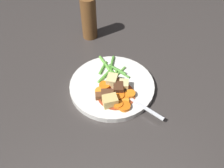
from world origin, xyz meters
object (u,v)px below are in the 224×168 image
carrot_slice_4 (125,101)px  meat_chunk_2 (107,95)px  carrot_slice_6 (105,86)px  fork (135,102)px  potato_chunk_0 (111,79)px  carrot_slice_0 (124,106)px  carrot_slice_5 (126,96)px  pepper_mill (89,18)px  carrot_slice_2 (101,92)px  potato_chunk_2 (110,101)px  meat_chunk_3 (99,96)px  dinner_plate (112,86)px  carrot_slice_7 (118,105)px  carrot_slice_1 (130,94)px  meat_chunk_0 (118,89)px  potato_chunk_1 (124,85)px  meat_chunk_1 (116,83)px  carrot_slice_3 (118,96)px

carrot_slice_4 → meat_chunk_2: meat_chunk_2 is taller
carrot_slice_6 → fork: bearing=52.4°
potato_chunk_0 → meat_chunk_2: potato_chunk_0 is taller
carrot_slice_0 → carrot_slice_5: (-0.04, 0.01, 0.00)m
potato_chunk_0 → pepper_mill: bearing=-168.3°
carrot_slice_2 → potato_chunk_2: 0.05m
potato_chunk_0 → potato_chunk_2: bearing=-7.7°
meat_chunk_3 → carrot_slice_6: bearing=154.9°
carrot_slice_6 → meat_chunk_2: bearing=7.1°
dinner_plate → carrot_slice_0: 0.10m
carrot_slice_7 → carrot_slice_4: bearing=124.3°
carrot_slice_0 → carrot_slice_7: bearing=-105.4°
carrot_slice_1 → carrot_slice_7: carrot_slice_7 is taller
carrot_slice_0 → carrot_slice_6: bearing=-148.3°
carrot_slice_5 → potato_chunk_0: bearing=-148.3°
carrot_slice_2 → pepper_mill: bearing=-176.1°
dinner_plate → meat_chunk_0: meat_chunk_0 is taller
potato_chunk_1 → meat_chunk_1: (-0.02, -0.02, -0.00)m
carrot_slice_2 → meat_chunk_0: bearing=91.3°
potato_chunk_1 → meat_chunk_1: 0.03m
potato_chunk_0 → pepper_mill: (-0.27, -0.05, 0.04)m
carrot_slice_1 → meat_chunk_3: meat_chunk_3 is taller
carrot_slice_0 → carrot_slice_5: same height
carrot_slice_4 → meat_chunk_3: bearing=-108.0°
carrot_slice_2 → carrot_slice_5: size_ratio=1.36×
carrot_slice_4 → pepper_mill: (-0.34, -0.09, 0.05)m
potato_chunk_0 → potato_chunk_2: 0.08m
potato_chunk_1 → potato_chunk_2: potato_chunk_2 is taller
potato_chunk_1 → pepper_mill: size_ratio=0.19×
carrot_slice_7 → potato_chunk_0: bearing=-173.2°
meat_chunk_3 → potato_chunk_0: bearing=144.4°
carrot_slice_2 → potato_chunk_0: bearing=138.2°
potato_chunk_2 → fork: size_ratio=0.29×
carrot_slice_7 → meat_chunk_3: (-0.04, -0.05, 0.00)m
carrot_slice_6 → pepper_mill: bearing=-173.2°
carrot_slice_4 → fork: size_ratio=0.18×
potato_chunk_2 → carrot_slice_5: bearing=113.4°
carrot_slice_5 → meat_chunk_2: bearing=-92.0°
carrot_slice_4 → carrot_slice_6: carrot_slice_6 is taller
meat_chunk_0 → meat_chunk_3: (0.02, -0.06, -0.01)m
carrot_slice_1 → pepper_mill: size_ratio=0.18×
carrot_slice_3 → carrot_slice_6: size_ratio=1.04×
carrot_slice_2 → pepper_mill: 0.31m
carrot_slice_4 → meat_chunk_2: 0.05m
carrot_slice_4 → pepper_mill: bearing=-166.0°
carrot_slice_7 → potato_chunk_2: potato_chunk_2 is taller
carrot_slice_0 → potato_chunk_2: (-0.02, -0.04, 0.01)m
carrot_slice_4 → pepper_mill: 0.36m
carrot_slice_0 → carrot_slice_4: same height
carrot_slice_4 → carrot_slice_7: size_ratio=0.98×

